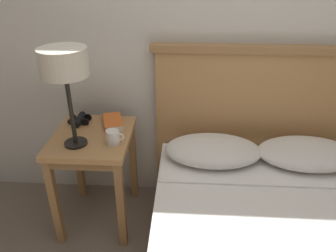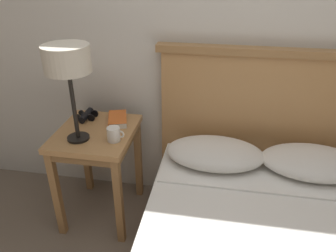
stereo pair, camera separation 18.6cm
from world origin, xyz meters
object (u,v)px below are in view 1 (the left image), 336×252
object	(u,v)px
coffee_mug	(113,137)
book_on_nightstand	(112,122)
table_lamp	(64,66)
binoculars_pair	(79,120)
nightstand	(93,149)

from	to	relation	value
coffee_mug	book_on_nightstand	bearing A→B (deg)	103.42
table_lamp	coffee_mug	world-z (taller)	table_lamp
binoculars_pair	coffee_mug	xyz separation A→B (m)	(0.27, -0.25, 0.02)
nightstand	book_on_nightstand	bearing A→B (deg)	54.10
table_lamp	binoculars_pair	size ratio (longest dim) A/B	3.48
book_on_nightstand	table_lamp	bearing A→B (deg)	-122.50
binoculars_pair	coffee_mug	distance (m)	0.37
binoculars_pair	nightstand	bearing A→B (deg)	-51.91
table_lamp	nightstand	bearing A→B (deg)	61.95
nightstand	binoculars_pair	xyz separation A→B (m)	(-0.12, 0.15, 0.12)
book_on_nightstand	binoculars_pair	size ratio (longest dim) A/B	1.44
book_on_nightstand	coffee_mug	bearing A→B (deg)	-76.58
table_lamp	coffee_mug	xyz separation A→B (m)	(0.22, 0.02, -0.42)
binoculars_pair	book_on_nightstand	bearing A→B (deg)	-3.58
binoculars_pair	table_lamp	bearing A→B (deg)	-77.72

